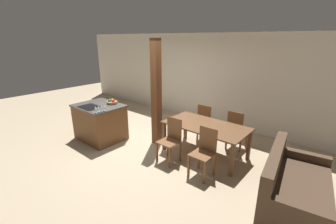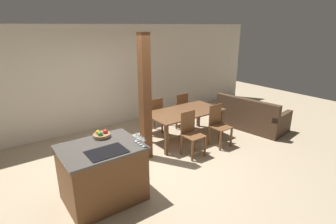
% 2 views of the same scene
% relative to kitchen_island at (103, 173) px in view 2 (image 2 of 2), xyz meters
% --- Properties ---
extents(ground_plane, '(16.00, 16.00, 0.00)m').
position_rel_kitchen_island_xyz_m(ground_plane, '(1.17, 0.47, -0.47)').
color(ground_plane, tan).
extents(wall_back, '(11.20, 0.08, 2.70)m').
position_rel_kitchen_island_xyz_m(wall_back, '(1.17, 3.04, 0.88)').
color(wall_back, silver).
rests_on(wall_back, ground_plane).
extents(kitchen_island, '(1.20, 0.96, 0.94)m').
position_rel_kitchen_island_xyz_m(kitchen_island, '(0.00, 0.00, 0.00)').
color(kitchen_island, brown).
rests_on(kitchen_island, ground_plane).
extents(fruit_bowl, '(0.28, 0.28, 0.12)m').
position_rel_kitchen_island_xyz_m(fruit_bowl, '(0.16, 0.31, 0.51)').
color(fruit_bowl, '#99704C').
rests_on(fruit_bowl, kitchen_island).
extents(wine_glass_near, '(0.06, 0.06, 0.16)m').
position_rel_kitchen_island_xyz_m(wine_glass_near, '(0.53, -0.41, 0.59)').
color(wine_glass_near, silver).
rests_on(wine_glass_near, kitchen_island).
extents(wine_glass_middle, '(0.06, 0.06, 0.16)m').
position_rel_kitchen_island_xyz_m(wine_glass_middle, '(0.53, -0.33, 0.59)').
color(wine_glass_middle, silver).
rests_on(wine_glass_middle, kitchen_island).
extents(wine_glass_far, '(0.06, 0.06, 0.16)m').
position_rel_kitchen_island_xyz_m(wine_glass_far, '(0.53, -0.26, 0.59)').
color(wine_glass_far, silver).
rests_on(wine_glass_far, kitchen_island).
extents(wine_glass_end, '(0.06, 0.06, 0.16)m').
position_rel_kitchen_island_xyz_m(wine_glass_end, '(0.53, -0.18, 0.59)').
color(wine_glass_end, silver).
rests_on(wine_glass_end, kitchen_island).
extents(dining_table, '(1.84, 0.98, 0.72)m').
position_rel_kitchen_island_xyz_m(dining_table, '(2.54, 1.05, 0.17)').
color(dining_table, brown).
rests_on(dining_table, ground_plane).
extents(dining_chair_near_left, '(0.40, 0.40, 0.95)m').
position_rel_kitchen_island_xyz_m(dining_chair_near_left, '(2.13, 0.33, 0.04)').
color(dining_chair_near_left, brown).
rests_on(dining_chair_near_left, ground_plane).
extents(dining_chair_near_right, '(0.40, 0.40, 0.95)m').
position_rel_kitchen_island_xyz_m(dining_chair_near_right, '(2.96, 0.33, 0.04)').
color(dining_chair_near_right, brown).
rests_on(dining_chair_near_right, ground_plane).
extents(dining_chair_far_left, '(0.40, 0.40, 0.95)m').
position_rel_kitchen_island_xyz_m(dining_chair_far_left, '(2.13, 1.76, 0.04)').
color(dining_chair_far_left, brown).
rests_on(dining_chair_far_left, ground_plane).
extents(dining_chair_far_right, '(0.40, 0.40, 0.95)m').
position_rel_kitchen_island_xyz_m(dining_chair_far_right, '(2.96, 1.76, 0.04)').
color(dining_chair_far_right, brown).
rests_on(dining_chair_far_right, ground_plane).
extents(couch, '(1.14, 1.86, 0.87)m').
position_rel_kitchen_island_xyz_m(couch, '(4.48, 0.54, -0.18)').
color(couch, '#473323').
rests_on(couch, ground_plane).
extents(timber_post, '(0.19, 0.19, 2.56)m').
position_rel_kitchen_island_xyz_m(timber_post, '(1.29, 0.79, 0.81)').
color(timber_post, brown).
rests_on(timber_post, ground_plane).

